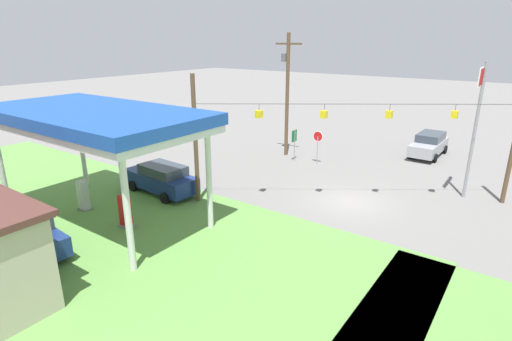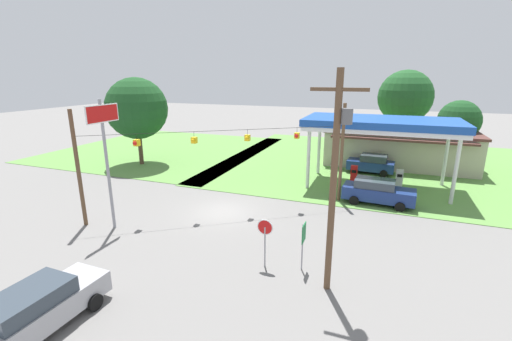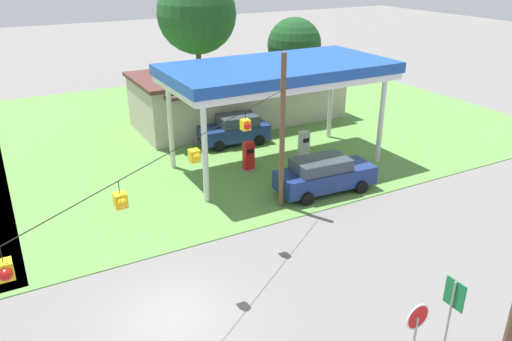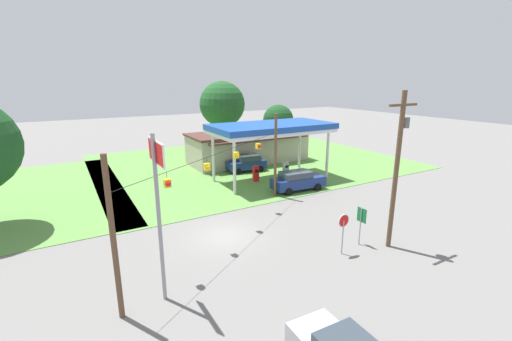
{
  "view_description": "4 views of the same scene",
  "coord_description": "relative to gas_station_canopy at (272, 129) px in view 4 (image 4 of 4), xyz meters",
  "views": [
    {
      "loc": [
        -7.94,
        20.5,
        8.97
      ],
      "look_at": [
        4.82,
        2.57,
        1.68
      ],
      "focal_mm": 28.0,
      "sensor_mm": 36.0,
      "label": 1
    },
    {
      "loc": [
        9.89,
        -19.84,
        9.13
      ],
      "look_at": [
        1.59,
        2.21,
        2.54
      ],
      "focal_mm": 24.0,
      "sensor_mm": 36.0,
      "label": 2
    },
    {
      "loc": [
        -3.88,
        -12.89,
        11.0
      ],
      "look_at": [
        4.9,
        3.25,
        3.01
      ],
      "focal_mm": 35.0,
      "sensor_mm": 36.0,
      "label": 3
    },
    {
      "loc": [
        -8.49,
        -18.92,
        9.98
      ],
      "look_at": [
        4.87,
        4.3,
        2.82
      ],
      "focal_mm": 24.0,
      "sensor_mm": 36.0,
      "label": 4
    }
  ],
  "objects": [
    {
      "name": "route_sign",
      "position": [
        -2.84,
        -14.78,
        -3.53
      ],
      "size": [
        0.1,
        0.7,
        2.4
      ],
      "color": "gray",
      "rests_on": "ground"
    },
    {
      "name": "stop_sign_overhead",
      "position": [
        -14.82,
        -14.17,
        0.33
      ],
      "size": [
        0.22,
        2.41,
        7.83
      ],
      "color": "gray",
      "rests_on": "ground"
    },
    {
      "name": "gas_station_store",
      "position": [
        1.8,
        8.16,
        -3.37
      ],
      "size": [
        14.6,
        6.59,
        3.73
      ],
      "color": "#B2A893",
      "rests_on": "ground"
    },
    {
      "name": "car_at_pumps_rear",
      "position": [
        -0.57,
        4.18,
        -4.29
      ],
      "size": [
        4.4,
        2.36,
        1.85
      ],
      "rotation": [
        0.0,
        0.0,
        3.07
      ],
      "color": "navy",
      "rests_on": "ground"
    },
    {
      "name": "car_at_pumps_front",
      "position": [
        0.24,
        -4.18,
        -4.29
      ],
      "size": [
        5.12,
        2.36,
        1.83
      ],
      "rotation": [
        0.0,
        0.0,
        -0.07
      ],
      "color": "navy",
      "rests_on": "ground"
    },
    {
      "name": "signal_span_gantry",
      "position": [
        -9.65,
        -9.52,
        -1.26
      ],
      "size": [
        14.62,
        10.24,
        7.25
      ],
      "color": "brown",
      "rests_on": "ground"
    },
    {
      "name": "tree_far_back",
      "position": [
        7.15,
        9.6,
        -0.52
      ],
      "size": [
        4.03,
        4.03,
        6.77
      ],
      "color": "#4C3828",
      "rests_on": "ground"
    },
    {
      "name": "grass_verge_station_corner",
      "position": [
        2.0,
        8.18,
        -5.23
      ],
      "size": [
        36.0,
        28.0,
        0.04
      ],
      "primitive_type": "cube",
      "color": "#5B8E42",
      "rests_on": "ground"
    },
    {
      "name": "utility_pole_main",
      "position": [
        -1.43,
        -15.84,
        0.02
      ],
      "size": [
        2.2,
        0.44,
        9.41
      ],
      "color": "brown",
      "rests_on": "ground"
    },
    {
      "name": "tree_behind_station",
      "position": [
        2.31,
        16.74,
        1.3
      ],
      "size": [
        6.44,
        6.44,
        9.78
      ],
      "color": "#4C3828",
      "rests_on": "ground"
    },
    {
      "name": "fuel_pump_far",
      "position": [
        1.81,
        -0.0,
        -4.45
      ],
      "size": [
        0.71,
        0.56,
        1.68
      ],
      "color": "gray",
      "rests_on": "ground"
    },
    {
      "name": "gas_station_canopy",
      "position": [
        0.0,
        0.0,
        0.0
      ],
      "size": [
        12.05,
        6.11,
        5.76
      ],
      "color": "silver",
      "rests_on": "ground"
    },
    {
      "name": "stop_sign_roadside",
      "position": [
        -4.65,
        -15.12,
        -3.43
      ],
      "size": [
        0.8,
        0.08,
        2.5
      ],
      "rotation": [
        0.0,
        0.0,
        3.14
      ],
      "color": "#99999E",
      "rests_on": "ground"
    },
    {
      "name": "fuel_pump_near",
      "position": [
        -1.81,
        -0.0,
        -4.45
      ],
      "size": [
        0.71,
        0.56,
        1.68
      ],
      "color": "gray",
      "rests_on": "ground"
    },
    {
      "name": "ground_plane",
      "position": [
        -9.65,
        -9.5,
        -5.25
      ],
      "size": [
        160.0,
        160.0,
        0.0
      ],
      "primitive_type": "plane",
      "color": "slate"
    }
  ]
}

